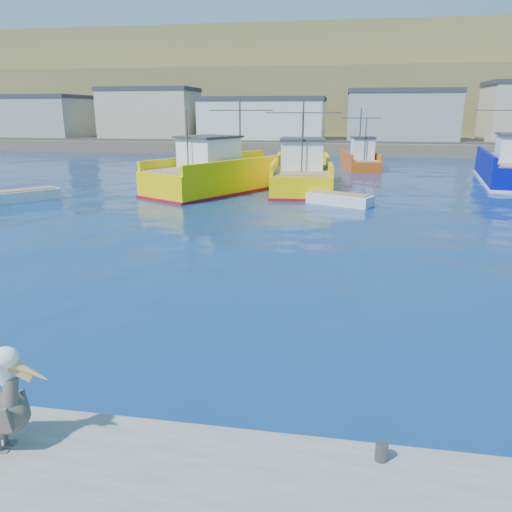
{
  "coord_description": "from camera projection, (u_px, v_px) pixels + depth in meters",
  "views": [
    {
      "loc": [
        2.21,
        -10.17,
        5.7
      ],
      "look_at": [
        -0.27,
        4.12,
        1.47
      ],
      "focal_mm": 35.0,
      "sensor_mm": 36.0,
      "label": 1
    }
  ],
  "objects": [
    {
      "name": "pelican",
      "position": [
        1.0,
        406.0,
        7.8
      ],
      "size": [
        1.45,
        0.7,
        1.78
      ],
      "color": "#595451",
      "rests_on": "dock"
    },
    {
      "name": "ground",
      "position": [
        237.0,
        366.0,
        11.58
      ],
      "size": [
        260.0,
        260.0,
        0.0
      ],
      "primitive_type": "plane",
      "color": "navy",
      "rests_on": "ground"
    },
    {
      "name": "trawler_yellow_b",
      "position": [
        302.0,
        174.0,
        37.91
      ],
      "size": [
        5.84,
        12.62,
        6.65
      ],
      "color": "#FFD102",
      "rests_on": "ground"
    },
    {
      "name": "dock_bollards",
      "position": [
        230.0,
        435.0,
        8.08
      ],
      "size": [
        36.2,
        0.2,
        0.3
      ],
      "color": "#4C4C4C",
      "rests_on": "dock"
    },
    {
      "name": "skiff_left",
      "position": [
        25.0,
        196.0,
        32.83
      ],
      "size": [
        3.86,
        4.27,
        0.93
      ],
      "color": "silver",
      "rests_on": "ground"
    },
    {
      "name": "boat_orange",
      "position": [
        360.0,
        159.0,
        50.28
      ],
      "size": [
        4.16,
        8.16,
        6.02
      ],
      "color": "#C14C0F",
      "rests_on": "ground"
    },
    {
      "name": "skiff_mid",
      "position": [
        340.0,
        200.0,
        31.5
      ],
      "size": [
        4.33,
        3.06,
        0.89
      ],
      "color": "silver",
      "rests_on": "ground"
    },
    {
      "name": "far_shore",
      "position": [
        337.0,
        96.0,
        112.36
      ],
      "size": [
        200.0,
        81.0,
        24.0
      ],
      "color": "brown",
      "rests_on": "ground"
    },
    {
      "name": "trawler_yellow_a",
      "position": [
        226.0,
        174.0,
        37.11
      ],
      "size": [
        10.8,
        14.21,
        6.83
      ],
      "color": "#FFD102",
      "rests_on": "ground"
    }
  ]
}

